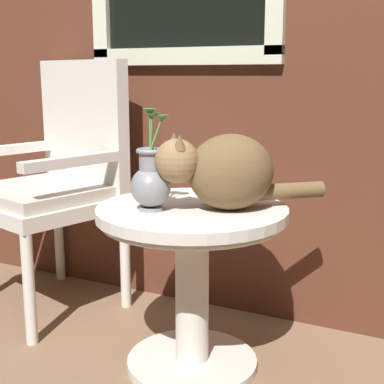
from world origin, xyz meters
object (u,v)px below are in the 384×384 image
wicker_chair (58,175)px  wicker_side_table (192,255)px  cat (225,171)px  pewter_vase_with_ivy (151,180)px

wicker_chair → wicker_side_table: bearing=-18.0°
wicker_side_table → wicker_chair: bearing=162.0°
wicker_side_table → wicker_chair: 0.82m
cat → pewter_vase_with_ivy: pewter_vase_with_ivy is taller
wicker_side_table → pewter_vase_with_ivy: size_ratio=1.96×
wicker_side_table → wicker_chair: size_ratio=0.60×
wicker_side_table → cat: 0.31m
wicker_side_table → wicker_chair: (-0.76, 0.25, 0.17)m
wicker_chair → pewter_vase_with_ivy: 0.76m
wicker_chair → pewter_vase_with_ivy: size_ratio=3.28×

